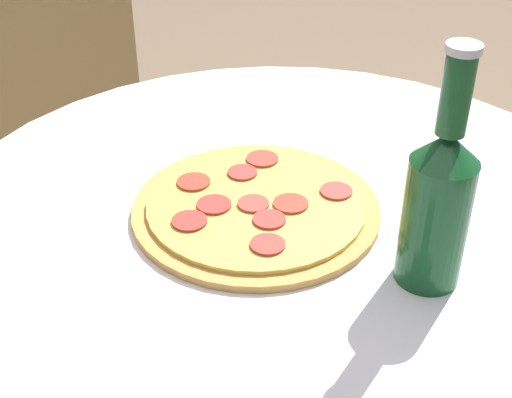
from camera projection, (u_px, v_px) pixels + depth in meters
The scene contains 3 objects.
table at pixel (283, 315), 0.99m from camera, with size 0.90×0.90×0.76m.
pizza at pixel (256, 207), 0.88m from camera, with size 0.31×0.31×0.02m.
beer_bottle at pixel (438, 200), 0.72m from camera, with size 0.07×0.07×0.27m.
Camera 1 is at (-0.64, -0.35, 1.26)m, focal length 50.00 mm.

